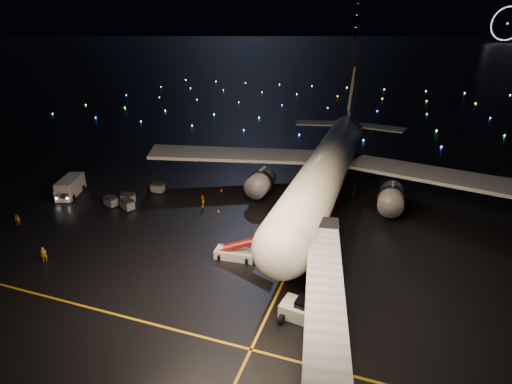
% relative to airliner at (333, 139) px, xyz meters
% --- Properties ---
extents(ground, '(2000.00, 2000.00, 0.00)m').
position_rel_airliner_xyz_m(ground, '(-12.36, 272.09, -8.85)').
color(ground, black).
rests_on(ground, ground).
extents(lane_centre, '(0.25, 80.00, 0.02)m').
position_rel_airliner_xyz_m(lane_centre, '(-0.36, -12.91, -8.84)').
color(lane_centre, '#CC9A0D').
rests_on(lane_centre, ground).
extents(lane_cross, '(60.00, 0.25, 0.02)m').
position_rel_airliner_xyz_m(lane_cross, '(-17.36, -37.91, -8.84)').
color(lane_cross, '#CC9A0D').
rests_on(lane_cross, ground).
extents(airliner, '(62.46, 59.34, 17.69)m').
position_rel_airliner_xyz_m(airliner, '(0.00, 0.00, 0.00)').
color(airliner, silver).
rests_on(airliner, ground).
extents(pushback_tug, '(4.84, 3.01, 2.16)m').
position_rel_airliner_xyz_m(pushback_tug, '(3.15, -32.60, -7.76)').
color(pushback_tug, silver).
rests_on(pushback_tug, ground).
extents(belt_loader, '(7.11, 2.47, 3.38)m').
position_rel_airliner_xyz_m(belt_loader, '(-7.07, -24.74, -7.15)').
color(belt_loader, silver).
rests_on(belt_loader, ground).
extents(service_truck, '(5.10, 8.28, 2.91)m').
position_rel_airliner_xyz_m(service_truck, '(-39.59, -15.55, -7.39)').
color(service_truck, silver).
rests_on(service_truck, ground).
extents(crew_a, '(0.78, 0.77, 1.81)m').
position_rel_airliner_xyz_m(crew_a, '(-28.05, -32.68, -7.94)').
color(crew_a, '#FEA211').
rests_on(crew_a, ground).
extents(crew_b, '(0.90, 0.78, 1.60)m').
position_rel_airliner_xyz_m(crew_b, '(-38.80, -26.64, -8.05)').
color(crew_b, '#FEA211').
rests_on(crew_b, ground).
extents(crew_c, '(1.11, 1.09, 1.88)m').
position_rel_airliner_xyz_m(crew_c, '(-17.11, -12.90, -7.90)').
color(crew_c, '#FEA211').
rests_on(crew_c, ground).
extents(safety_cone_0, '(0.46, 0.46, 0.51)m').
position_rel_airliner_xyz_m(safety_cone_0, '(-14.08, -13.88, -8.59)').
color(safety_cone_0, '#EB5100').
rests_on(safety_cone_0, ground).
extents(safety_cone_1, '(0.49, 0.49, 0.44)m').
position_rel_airliner_xyz_m(safety_cone_1, '(-6.39, -4.11, -8.62)').
color(safety_cone_1, '#EB5100').
rests_on(safety_cone_1, ground).
extents(safety_cone_2, '(0.55, 0.55, 0.47)m').
position_rel_airliner_xyz_m(safety_cone_2, '(-16.98, -6.17, -8.61)').
color(safety_cone_2, '#EB5100').
rests_on(safety_cone_2, ground).
extents(safety_cone_3, '(0.51, 0.51, 0.54)m').
position_rel_airliner_xyz_m(safety_cone_3, '(-27.79, 5.65, -8.58)').
color(safety_cone_3, '#EB5100').
rests_on(safety_cone_3, ground).
extents(ferris_wheel, '(49.33, 16.80, 52.00)m').
position_rel_airliner_xyz_m(ferris_wheel, '(157.64, 692.09, 17.15)').
color(ferris_wheel, black).
rests_on(ferris_wheel, ground).
extents(radio_mast, '(1.80, 1.80, 64.00)m').
position_rel_airliner_xyz_m(radio_mast, '(-72.36, 712.09, 23.15)').
color(radio_mast, black).
rests_on(radio_mast, ground).
extents(taxiway_lights, '(164.00, 92.00, 0.36)m').
position_rel_airliner_xyz_m(taxiway_lights, '(-12.36, 78.09, -8.67)').
color(taxiway_lights, black).
rests_on(taxiway_lights, ground).
extents(baggage_cart_0, '(2.12, 1.61, 1.68)m').
position_rel_airliner_xyz_m(baggage_cart_0, '(-26.69, -10.16, -8.01)').
color(baggage_cart_0, slate).
rests_on(baggage_cart_0, ground).
extents(baggage_cart_1, '(2.32, 2.01, 1.65)m').
position_rel_airliner_xyz_m(baggage_cart_1, '(-27.38, -17.46, -8.02)').
color(baggage_cart_1, slate).
rests_on(baggage_cart_1, ground).
extents(baggage_cart_2, '(1.98, 1.44, 1.62)m').
position_rel_airliner_xyz_m(baggage_cart_2, '(-28.83, -15.30, -8.04)').
color(baggage_cart_2, slate).
rests_on(baggage_cart_2, ground).
extents(baggage_cart_3, '(2.21, 1.83, 1.62)m').
position_rel_airliner_xyz_m(baggage_cart_3, '(-30.52, -17.27, -8.04)').
color(baggage_cart_3, slate).
rests_on(baggage_cart_3, ground).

